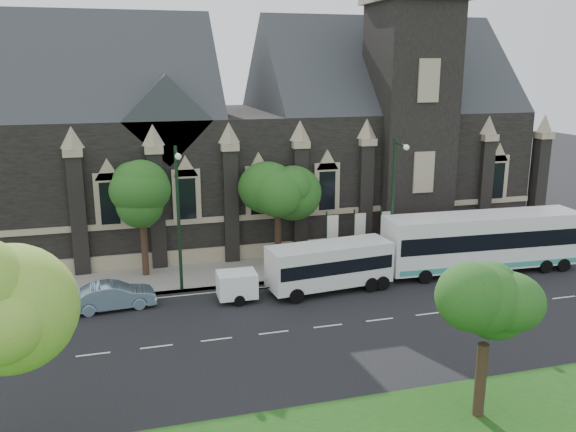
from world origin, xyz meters
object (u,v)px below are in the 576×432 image
object	(u,v)px
street_lamp_near	(394,198)
tour_coach	(482,240)
tree_park_east	(488,305)
street_lamp_mid	(179,211)
banner_flag_center	(358,232)
sedan	(114,296)
tree_walk_left	(144,191)
banner_flag_right	(384,230)
car_far_red	(23,302)
shuttle_bus	(330,264)
banner_flag_left	(330,234)
box_trailer	(237,285)
tree_walk_right	(280,182)

from	to	relation	value
street_lamp_near	tour_coach	size ratio (longest dim) A/B	0.66
tree_park_east	street_lamp_mid	xyz separation A→B (m)	(-10.18, 16.42, 0.49)
banner_flag_center	sedan	bearing A→B (deg)	-168.08
tree_walk_left	tour_coach	world-z (taller)	tree_walk_left
sedan	banner_flag_right	bearing A→B (deg)	-83.97
tree_park_east	car_far_red	world-z (taller)	tree_park_east
street_lamp_mid	banner_flag_center	bearing A→B (deg)	8.82
tour_coach	shuttle_bus	bearing A→B (deg)	-174.00
banner_flag_center	car_far_red	bearing A→B (deg)	-172.48
tree_park_east	banner_flag_right	bearing A→B (deg)	77.35
street_lamp_near	banner_flag_center	distance (m)	3.74
banner_flag_left	box_trailer	xyz separation A→B (m)	(-7.28, -4.17, -1.39)
tree_walk_left	sedan	distance (m)	7.48
street_lamp_near	box_trailer	bearing A→B (deg)	-168.38
banner_flag_center	box_trailer	size ratio (longest dim) A/B	1.21
car_far_red	banner_flag_center	bearing A→B (deg)	-75.26
street_lamp_near	banner_flag_right	xyz separation A→B (m)	(0.29, 1.91, -2.73)
street_lamp_mid	tour_coach	size ratio (longest dim) A/B	0.66
sedan	car_far_red	size ratio (longest dim) A/B	1.13
street_lamp_near	shuttle_bus	bearing A→B (deg)	-157.56
tree_park_east	tree_walk_right	xyz separation A→B (m)	(-2.96, 20.04, 1.20)
tour_coach	tree_walk_left	bearing A→B (deg)	169.41
tree_park_east	street_lamp_near	xyz separation A→B (m)	(3.82, 16.42, 0.49)
street_lamp_mid	tour_coach	bearing A→B (deg)	-4.25
tree_park_east	street_lamp_near	size ratio (longest dim) A/B	0.70
street_lamp_mid	shuttle_bus	xyz separation A→B (m)	(8.83, -2.13, -3.40)
tree_park_east	shuttle_bus	world-z (taller)	tree_park_east
shuttle_bus	box_trailer	bearing A→B (deg)	175.09
banner_flag_right	shuttle_bus	bearing A→B (deg)	-143.47
shuttle_bus	tree_walk_right	bearing A→B (deg)	99.57
tree_walk_right	shuttle_bus	bearing A→B (deg)	-74.27
tree_walk_right	box_trailer	bearing A→B (deg)	-125.59
tree_walk_right	shuttle_bus	xyz separation A→B (m)	(1.62, -5.75, -4.11)
street_lamp_near	box_trailer	size ratio (longest dim) A/B	2.72
tree_walk_right	street_lamp_near	xyz separation A→B (m)	(6.79, -3.62, -0.71)
street_lamp_mid	shuttle_bus	bearing A→B (deg)	-13.59
street_lamp_mid	sedan	world-z (taller)	street_lamp_mid
tree_park_east	tree_walk_left	distance (m)	23.36
tree_walk_right	banner_flag_left	size ratio (longest dim) A/B	1.95
street_lamp_near	shuttle_bus	size ratio (longest dim) A/B	1.14
box_trailer	tree_walk_left	bearing A→B (deg)	130.35
street_lamp_mid	street_lamp_near	bearing A→B (deg)	0.00
tree_walk_right	street_lamp_near	bearing A→B (deg)	-28.06
car_far_red	street_lamp_mid	bearing A→B (deg)	-77.06
tree_walk_left	car_far_red	world-z (taller)	tree_walk_left
street_lamp_mid	box_trailer	size ratio (longest dim) A/B	2.72
tree_park_east	street_lamp_mid	size ratio (longest dim) A/B	0.70
sedan	street_lamp_near	bearing A→B (deg)	-89.75
tree_walk_left	street_lamp_mid	distance (m)	4.08
tree_walk_right	box_trailer	xyz separation A→B (m)	(-4.21, -5.88, -4.82)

